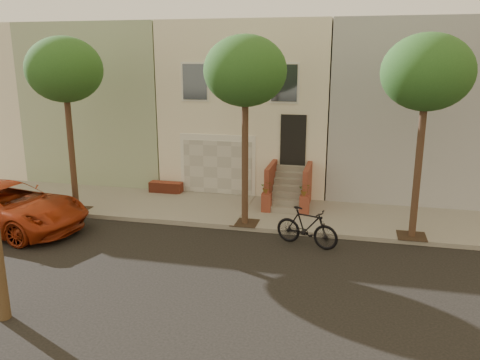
# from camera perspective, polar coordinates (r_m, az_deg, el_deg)

# --- Properties ---
(ground) EXTENTS (90.00, 90.00, 0.00)m
(ground) POSITION_cam_1_polar(r_m,az_deg,el_deg) (13.65, -7.29, -10.68)
(ground) COLOR black
(ground) RESTS_ON ground
(sidewalk) EXTENTS (40.00, 3.70, 0.15)m
(sidewalk) POSITION_cam_1_polar(r_m,az_deg,el_deg) (18.37, -1.48, -3.58)
(sidewalk) COLOR gray
(sidewalk) RESTS_ON ground
(house_row) EXTENTS (33.10, 11.70, 7.00)m
(house_row) POSITION_cam_1_polar(r_m,az_deg,el_deg) (23.25, 2.18, 9.25)
(house_row) COLOR beige
(house_row) RESTS_ON sidewalk
(tree_left) EXTENTS (2.70, 2.57, 6.30)m
(tree_left) POSITION_cam_1_polar(r_m,az_deg,el_deg) (18.37, -20.04, 12.04)
(tree_left) COLOR #2D2116
(tree_left) RESTS_ON sidewalk
(tree_mid) EXTENTS (2.70, 2.57, 6.30)m
(tree_mid) POSITION_cam_1_polar(r_m,az_deg,el_deg) (15.82, 0.62, 12.62)
(tree_mid) COLOR #2D2116
(tree_mid) RESTS_ON sidewalk
(tree_right) EXTENTS (2.70, 2.57, 6.30)m
(tree_right) POSITION_cam_1_polar(r_m,az_deg,el_deg) (15.56, 21.23, 11.63)
(tree_right) COLOR #2D2116
(tree_right) RESTS_ON sidewalk
(pickup_truck) EXTENTS (6.02, 3.39, 1.59)m
(pickup_truck) POSITION_cam_1_polar(r_m,az_deg,el_deg) (18.22, -25.89, -2.86)
(pickup_truck) COLOR #992D11
(pickup_truck) RESTS_ON ground
(motorcycle) EXTENTS (2.13, 1.19, 1.23)m
(motorcycle) POSITION_cam_1_polar(r_m,az_deg,el_deg) (15.18, 7.90, -5.52)
(motorcycle) COLOR black
(motorcycle) RESTS_ON ground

